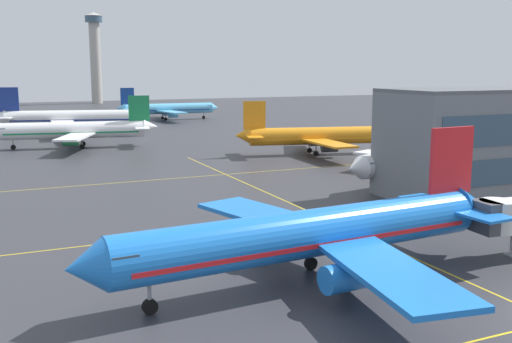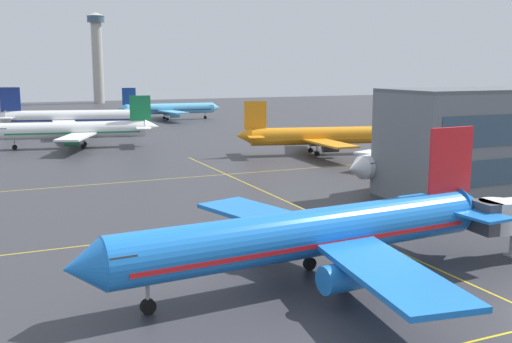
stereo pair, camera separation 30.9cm
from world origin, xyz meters
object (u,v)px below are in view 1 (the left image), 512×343
Objects in this scene: airliner_third_row at (319,136)px; airliner_distant_taxiway at (168,109)px; airliner_far_right_stand at (70,118)px; airliner_second_row at (432,159)px; airliner_front_gate at (314,234)px; airliner_far_left_stand at (75,130)px; control_tower at (95,52)px.

airliner_distant_taxiway is at bearing 93.60° from airliner_third_row.
airliner_second_row is at bearing -65.64° from airliner_far_right_stand.
airliner_far_right_stand is at bearing -138.20° from airliner_distant_taxiway.
airliner_front_gate is 0.99× the size of airliner_far_right_stand.
airliner_far_left_stand is 0.92× the size of airliner_far_right_stand.
airliner_front_gate reaches higher than airliner_distant_taxiway.
airliner_far_right_stand is 145.75m from control_tower.
control_tower is (26.53, 266.78, 21.29)m from airliner_front_gate.
airliner_front_gate is at bearing -88.24° from airliner_far_right_stand.
control_tower reaches higher than airliner_far_left_stand.
airliner_distant_taxiway is (-5.86, 93.24, -0.02)m from airliner_third_row.
airliner_third_row is at bearing -86.40° from airliner_distant_taxiway.
airliner_distant_taxiway is at bearing -86.92° from control_tower.
airliner_far_right_stand is at bearing 124.68° from airliner_third_row.
control_tower reaches higher than airliner_front_gate.
airliner_front_gate is at bearing -101.56° from airliner_distant_taxiway.
control_tower is at bearing 93.02° from airliner_second_row.
control_tower is at bearing 77.83° from airliner_far_right_stand.
control_tower is (-11.70, 201.80, 21.71)m from airliner_third_row.
control_tower is (30.40, 140.96, 21.19)m from airliner_far_right_stand.
airliner_second_row is at bearing -86.98° from control_tower.
airliner_far_right_stand is (2.67, 29.91, 0.38)m from airliner_far_left_stand.
control_tower is at bearing 93.32° from airliner_third_row.
airliner_second_row is (38.93, 31.31, -0.51)m from airliner_front_gate.
airliner_far_left_stand is at bearing -95.09° from airliner_far_right_stand.
airliner_front_gate is 0.89× the size of control_tower.
airliner_third_row is 0.96× the size of airliner_far_left_stand.
control_tower is (33.06, 170.86, 21.57)m from airliner_far_left_stand.
control_tower is (-5.84, 108.55, 21.72)m from airliner_distant_taxiway.
airliner_far_left_stand reaches higher than airliner_distant_taxiway.
airliner_front_gate is 1.12× the size of airliner_third_row.
airliner_third_row is 0.99× the size of airliner_distant_taxiway.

